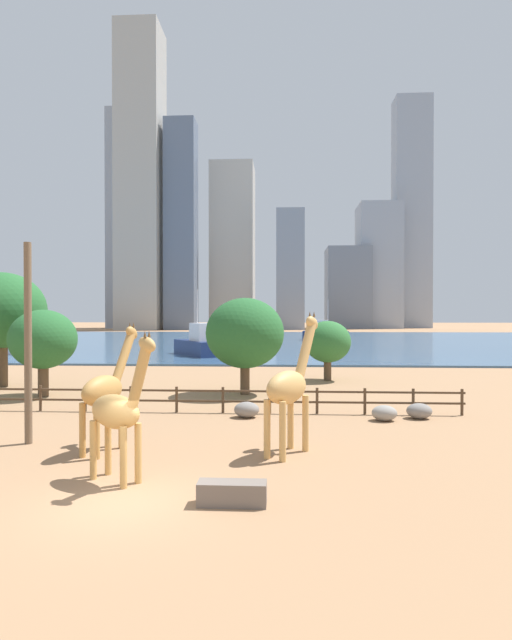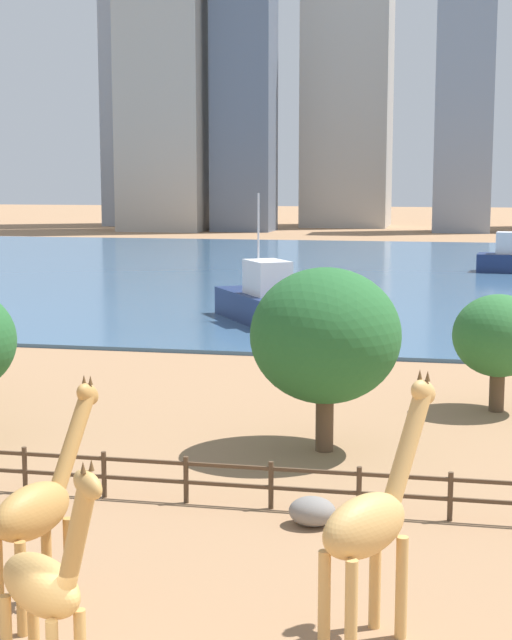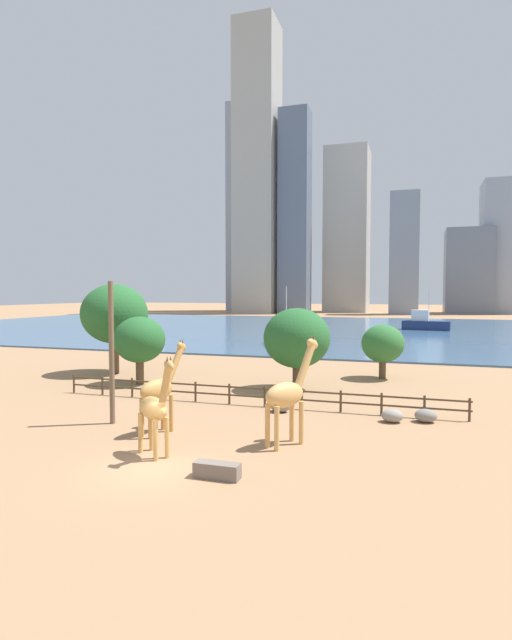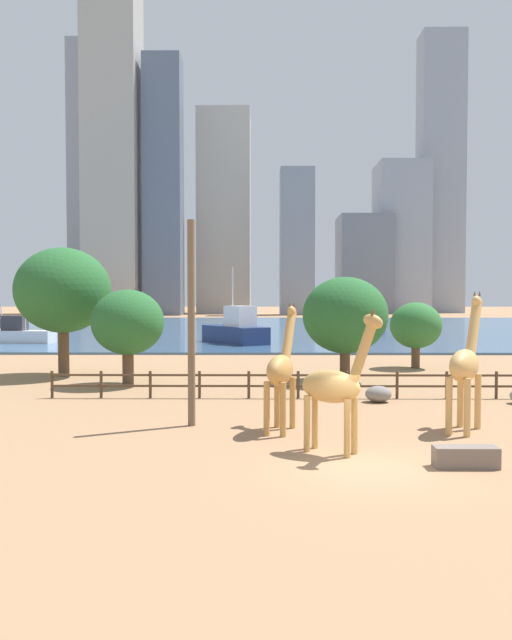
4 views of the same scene
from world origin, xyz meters
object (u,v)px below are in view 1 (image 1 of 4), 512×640
Objects in this scene: tree_right_tall at (43,340)px; utility_pole at (28,343)px; giraffe_tall at (106,390)px; boat_sailboat at (200,344)px; tree_left_large at (2,311)px; tree_left_small at (245,333)px; boulder_small at (384,413)px; giraffe_companion at (290,386)px; boulder_by_pole at (247,410)px; boulder_near_fence at (419,411)px; boat_tug at (324,333)px; boat_barge at (19,346)px; giraffe_young at (119,412)px; feeding_trough at (232,493)px; tree_center_broad at (328,342)px; boat_ferry at (13,343)px.

utility_pole is at bearing -66.28° from tree_right_tall.
boat_sailboat reaches higher than giraffe_tall.
tree_left_large reaches higher than tree_left_small.
giraffe_tall is 3.97× the size of boulder_small.
giraffe_companion is 6.70m from boulder_by_pole.
boulder_by_pole is 6.47m from boulder_small.
utility_pole is 17.39m from tree_left_large.
tree_left_small is 0.68× the size of boat_sailboat.
boat_sailboat is at bearing 115.91° from boulder_near_fence.
tree_right_tall reaches higher than boulder_small.
boat_tug reaches higher than boulder_by_pole.
boat_barge is at bearing 131.26° from boulder_by_pole.
giraffe_young is 4.25m from feeding_trough.
boat_ferry is (-41.17, 30.38, -1.99)m from tree_center_broad.
boulder_small is (4.47, 5.69, -2.04)m from giraffe_companion.
boat_barge is (-24.93, 39.86, -1.10)m from giraffe_tall.
boat_ferry reaches higher than boulder_near_fence.
boulder_near_fence is 13.57m from feeding_trough.
boulder_by_pole is 0.20× the size of tree_left_small.
tree_left_large is (-19.44, 15.34, 2.81)m from giraffe_companion.
tree_center_broad is at bearing -88.02° from boat_tug.
giraffe_tall is 20.25m from tree_left_large.
giraffe_young is at bearing -109.53° from tree_center_broad.
boulder_by_pole is at bearing 49.80° from giraffe_companion.
boat_ferry is at bearing 129.37° from boulder_by_pole.
boulder_small is (11.12, 5.75, -1.87)m from giraffe_tall.
boulder_small is at bearing 60.24° from feeding_trough.
feeding_trough is at bearing -126.72° from boat_ferry.
tree_right_tall is at bearing -155.13° from tree_center_broad.
tree_center_broad is at bearing -10.44° from giraffe_tall.
tree_left_small is 61.73m from boat_tug.
boat_sailboat reaches higher than tree_left_small.
boat_barge is (-21.64, 0.30, -0.34)m from boat_sailboat.
feeding_trough is 25.12m from tree_center_broad.
boat_barge is (-29.58, 33.72, 0.76)m from boulder_by_pole.
giraffe_companion is 10.12m from utility_pole.
giraffe_young is at bearing 154.67° from giraffe_companion.
boat_barge is at bearing 118.97° from utility_pole.
boat_tug is at bearing 65.49° from tree_left_large.
feeding_trough is at bearing -89.99° from boat_tug.
boulder_small is 0.24× the size of boat_ferry.
boat_tug is (8.82, 78.75, 1.14)m from feeding_trough.
tree_center_broad is 23.72m from boat_sailboat.
giraffe_companion is (6.64, 0.07, 0.17)m from giraffe_tall.
tree_center_broad is (3.07, 19.70, 0.48)m from giraffe_companion.
tree_center_broad is (4.63, 24.56, 2.58)m from feeding_trough.
tree_center_broad is 0.51× the size of boat_sailboat.
feeding_trough is (-1.56, -4.86, -2.10)m from giraffe_companion.
boulder_by_pole is (-8.21, -0.18, 0.01)m from boulder_near_fence.
boat_sailboat reaches higher than feeding_trough.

